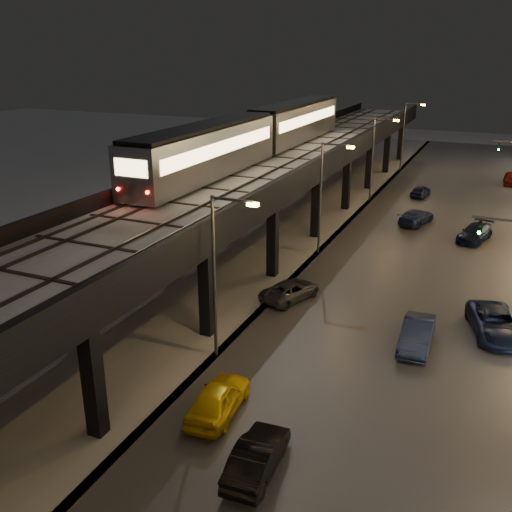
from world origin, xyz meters
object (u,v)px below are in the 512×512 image
(car_mid_dark, at_px, (416,217))
(car_onc_dark, at_px, (496,324))
(car_near_white, at_px, (257,458))
(car_onc_white, at_px, (475,234))
(car_mid_silver, at_px, (291,291))
(car_onc_silver, at_px, (417,335))
(car_far_white, at_px, (420,191))
(subway_train, at_px, (258,133))
(car_taxi, at_px, (218,400))
(car_onc_red, at_px, (512,179))

(car_mid_dark, height_order, car_onc_dark, car_onc_dark)
(car_near_white, height_order, car_onc_white, car_near_white)
(car_mid_silver, xyz_separation_m, car_onc_dark, (12.67, 0.03, 0.13))
(car_onc_dark, bearing_deg, car_onc_silver, -156.52)
(car_onc_dark, bearing_deg, car_far_white, 90.54)
(car_onc_white, bearing_deg, car_onc_dark, -68.20)
(car_near_white, relative_size, car_mid_dark, 0.89)
(subway_train, relative_size, car_mid_silver, 8.53)
(car_taxi, xyz_separation_m, car_near_white, (3.16, -2.79, -0.06))
(car_far_white, bearing_deg, car_onc_dark, 113.03)
(car_near_white, distance_m, car_onc_silver, 13.42)
(car_mid_dark, distance_m, car_onc_silver, 24.34)
(subway_train, bearing_deg, car_onc_red, 51.59)
(car_taxi, relative_size, car_onc_silver, 0.97)
(subway_train, distance_m, car_onc_silver, 26.50)
(car_mid_silver, height_order, car_onc_silver, car_onc_silver)
(car_far_white, xyz_separation_m, car_onc_silver, (5.07, -34.95, 0.11))
(car_near_white, distance_m, car_mid_dark, 36.80)
(car_mid_silver, bearing_deg, car_taxi, 115.60)
(car_near_white, height_order, car_onc_red, car_onc_red)
(car_taxi, distance_m, car_mid_dark, 34.18)
(car_mid_silver, xyz_separation_m, car_onc_silver, (8.70, -3.17, 0.13))
(car_near_white, bearing_deg, car_taxi, -45.18)
(subway_train, bearing_deg, car_mid_silver, -59.30)
(car_onc_silver, bearing_deg, subway_train, 132.44)
(car_far_white, distance_m, car_onc_dark, 33.02)
(subway_train, relative_size, car_onc_dark, 7.08)
(car_mid_silver, relative_size, car_far_white, 1.20)
(car_onc_dark, height_order, car_onc_red, car_onc_dark)
(car_near_white, distance_m, car_onc_red, 59.02)
(car_onc_silver, distance_m, car_onc_white, 21.07)
(car_mid_dark, distance_m, car_onc_red, 23.07)
(car_taxi, bearing_deg, car_onc_red, -106.27)
(subway_train, distance_m, car_mid_dark, 16.88)
(car_mid_silver, relative_size, car_onc_red, 1.06)
(car_taxi, distance_m, car_onc_red, 56.81)
(car_mid_silver, bearing_deg, car_onc_white, -100.56)
(car_onc_silver, bearing_deg, car_taxi, -127.79)
(car_mid_silver, bearing_deg, car_onc_red, -87.30)
(subway_train, xyz_separation_m, car_onc_silver, (17.62, -18.20, -7.77))
(car_onc_dark, relative_size, car_onc_white, 1.14)
(car_far_white, bearing_deg, car_onc_silver, 105.38)
(subway_train, relative_size, car_far_white, 10.20)
(subway_train, height_order, car_mid_silver, subway_train)
(car_onc_silver, distance_m, car_onc_red, 45.85)
(car_taxi, bearing_deg, subway_train, -74.53)
(car_mid_silver, xyz_separation_m, car_onc_red, (12.85, 42.50, 0.10))
(car_mid_silver, distance_m, car_onc_silver, 9.26)
(car_far_white, height_order, car_onc_dark, car_onc_dark)
(subway_train, relative_size, car_mid_dark, 8.00)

